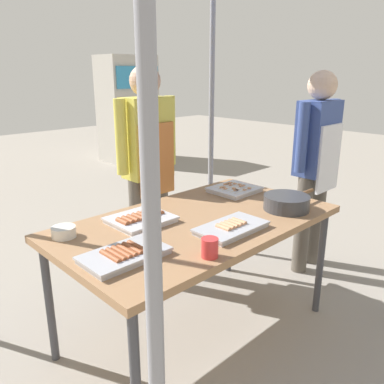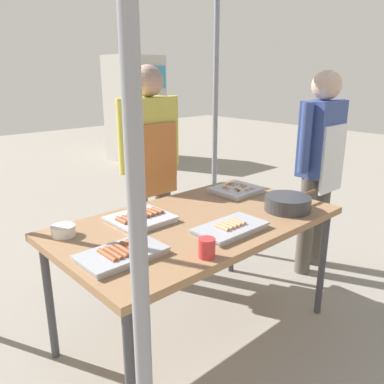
{
  "view_description": "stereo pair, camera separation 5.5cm",
  "coord_description": "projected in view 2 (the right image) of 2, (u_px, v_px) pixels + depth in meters",
  "views": [
    {
      "loc": [
        -1.46,
        -1.46,
        1.55
      ],
      "look_at": [
        0.0,
        0.05,
        0.9
      ],
      "focal_mm": 36.66,
      "sensor_mm": 36.0,
      "label": 1
    },
    {
      "loc": [
        -1.42,
        -1.5,
        1.55
      ],
      "look_at": [
        0.0,
        0.05,
        0.9
      ],
      "focal_mm": 36.66,
      "sensor_mm": 36.0,
      "label": 2
    }
  ],
  "objects": [
    {
      "name": "ground_plane",
      "position": [
        197.0,
        332.0,
        2.43
      ],
      "size": [
        18.0,
        18.0,
        0.0
      ],
      "primitive_type": "plane",
      "color": "gray"
    },
    {
      "name": "stall_table",
      "position": [
        198.0,
        228.0,
        2.23
      ],
      "size": [
        1.6,
        0.9,
        0.75
      ],
      "color": "#9E724C",
      "rests_on": "ground"
    },
    {
      "name": "tray_grilled_sausages",
      "position": [
        140.0,
        219.0,
        2.17
      ],
      "size": [
        0.33,
        0.29,
        0.05
      ],
      "color": "silver",
      "rests_on": "stall_table"
    },
    {
      "name": "tray_meat_skewers",
      "position": [
        236.0,
        190.0,
        2.7
      ],
      "size": [
        0.31,
        0.28,
        0.04
      ],
      "color": "silver",
      "rests_on": "stall_table"
    },
    {
      "name": "tray_pork_links",
      "position": [
        230.0,
        228.0,
        2.04
      ],
      "size": [
        0.39,
        0.22,
        0.05
      ],
      "color": "#ADADB2",
      "rests_on": "stall_table"
    },
    {
      "name": "tray_spring_rolls",
      "position": [
        122.0,
        254.0,
        1.75
      ],
      "size": [
        0.38,
        0.23,
        0.05
      ],
      "color": "#ADADB2",
      "rests_on": "stall_table"
    },
    {
      "name": "cooking_wok",
      "position": [
        288.0,
        203.0,
        2.34
      ],
      "size": [
        0.43,
        0.27,
        0.09
      ],
      "color": "#38383A",
      "rests_on": "stall_table"
    },
    {
      "name": "condiment_bowl",
      "position": [
        63.0,
        231.0,
        1.98
      ],
      "size": [
        0.12,
        0.12,
        0.06
      ],
      "primitive_type": "cylinder",
      "color": "silver",
      "rests_on": "stall_table"
    },
    {
      "name": "drink_cup_near_edge",
      "position": [
        207.0,
        248.0,
        1.75
      ],
      "size": [
        0.08,
        0.08,
        0.09
      ],
      "primitive_type": "cylinder",
      "color": "red",
      "rests_on": "stall_table"
    },
    {
      "name": "vendor_woman",
      "position": [
        151.0,
        158.0,
        2.86
      ],
      "size": [
        0.52,
        0.23,
        1.6
      ],
      "rotation": [
        0.0,
        0.0,
        3.14
      ],
      "color": "#595147",
      "rests_on": "ground"
    },
    {
      "name": "customer_nearby",
      "position": [
        320.0,
        158.0,
        2.97
      ],
      "size": [
        0.52,
        0.23,
        1.56
      ],
      "color": "#595147",
      "rests_on": "ground"
    },
    {
      "name": "neighbor_stall_right",
      "position": [
        136.0,
        109.0,
        7.02
      ],
      "size": [
        0.94,
        0.67,
        1.82
      ],
      "color": "#B7B2A8",
      "rests_on": "ground"
    }
  ]
}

